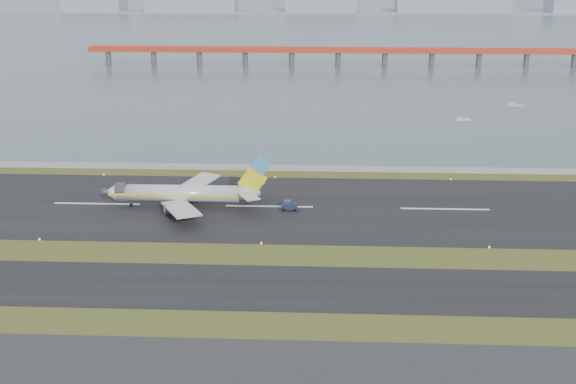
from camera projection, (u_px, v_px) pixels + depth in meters
The scene contains 11 objects.
ground at pixel (258, 259), 136.73m from camera, with size 1000.00×1000.00×0.00m, color #3C4B1B.
taxiway_strip at pixel (252, 287), 125.33m from camera, with size 1000.00×18.00×0.10m, color black.
runway_strip at pixel (269, 207), 165.17m from camera, with size 1000.00×45.00×0.10m, color black.
seawall at pixel (277, 168), 193.48m from camera, with size 1000.00×2.50×1.00m, color #969791.
bay_water at pixel (307, 27), 573.00m from camera, with size 1400.00×800.00×1.30m, color #485B67.
red_pier at pixel (338, 52), 370.67m from camera, with size 260.00×5.00×10.20m.
far_shoreline at pixel (324, 5), 722.25m from camera, with size 1400.00×80.00×60.50m.
airliner at pixel (185, 193), 163.46m from camera, with size 38.52×32.89×12.80m.
pushback_tug at pixel (289, 206), 162.50m from camera, with size 3.63×2.21×2.29m.
workboat_near at pixel (461, 119), 250.34m from camera, with size 6.35×3.74×1.47m.
workboat_far at pixel (515, 105), 273.88m from camera, with size 6.60×3.99×1.53m.
Camera 1 is at (11.48, -125.40, 55.08)m, focal length 45.00 mm.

